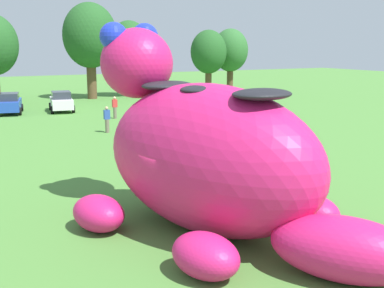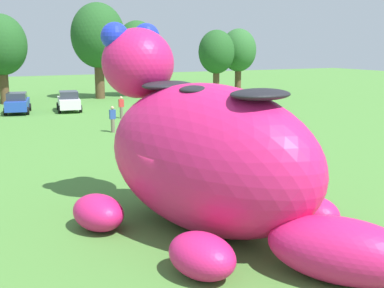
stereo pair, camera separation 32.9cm
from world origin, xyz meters
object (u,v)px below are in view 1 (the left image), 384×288
(giant_inflatable_creature, at_px, (208,156))
(spectator_near_inflatable, at_px, (107,120))
(car_white, at_px, (61,101))
(car_blue, at_px, (9,103))
(spectator_mid_field, at_px, (115,108))

(giant_inflatable_creature, xyz_separation_m, spectator_near_inflatable, (2.53, 17.64, -1.46))
(car_white, xyz_separation_m, spectator_near_inflatable, (0.22, -11.73, -0.01))
(car_blue, relative_size, spectator_near_inflatable, 2.55)
(car_white, bearing_deg, spectator_mid_field, -66.13)
(spectator_near_inflatable, bearing_deg, giant_inflatable_creature, -98.15)
(giant_inflatable_creature, relative_size, car_blue, 2.62)
(car_white, relative_size, spectator_near_inflatable, 2.52)
(car_white, bearing_deg, car_blue, 172.11)
(car_blue, height_order, spectator_mid_field, car_blue)
(spectator_near_inflatable, bearing_deg, spectator_mid_field, 66.44)
(giant_inflatable_creature, xyz_separation_m, car_white, (2.31, 29.37, -1.46))
(car_blue, distance_m, car_white, 4.16)
(giant_inflatable_creature, distance_m, spectator_near_inflatable, 17.88)
(car_white, distance_m, spectator_mid_field, 6.64)
(car_white, bearing_deg, giant_inflatable_creature, -94.49)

